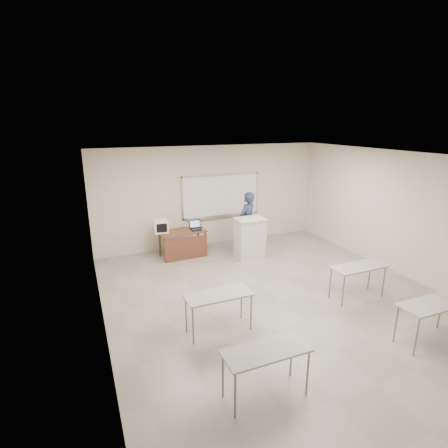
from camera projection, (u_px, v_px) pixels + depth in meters
name	position (u px, v px, depth m)	size (l,w,h in m)	color
floor	(280.00, 301.00, 7.41)	(7.00, 8.00, 0.01)	gray
whiteboard	(221.00, 196.00, 10.61)	(2.48, 0.10, 1.31)	white
student_desks	(323.00, 302.00, 6.03)	(4.40, 2.20, 0.73)	#A9ABA5
instructor_desk	(184.00, 240.00, 9.65)	(1.29, 0.64, 0.75)	brown
podium	(250.00, 238.00, 9.67)	(0.80, 0.58, 1.13)	silver
crt_monitor	(161.00, 226.00, 9.54)	(0.37, 0.42, 0.35)	beige
laptop	(196.00, 227.00, 9.80)	(0.33, 0.31, 0.25)	black
mouse	(203.00, 230.00, 9.71)	(0.09, 0.06, 0.03)	gray
keyboard	(247.00, 220.00, 9.34)	(0.47, 0.16, 0.03)	beige
presenter	(247.00, 222.00, 10.12)	(0.64, 0.42, 1.74)	black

